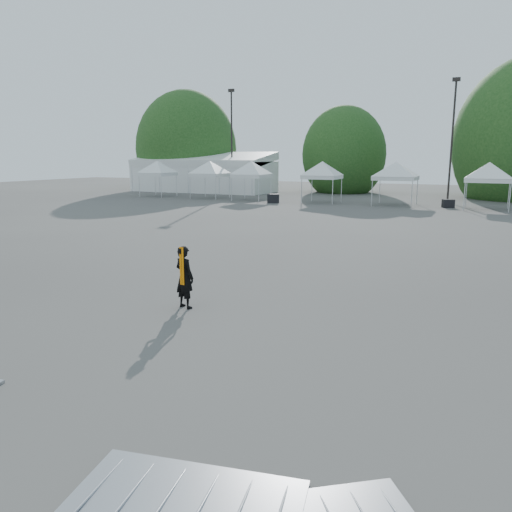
% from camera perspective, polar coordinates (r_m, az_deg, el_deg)
% --- Properties ---
extents(ground, '(120.00, 120.00, 0.00)m').
position_cam_1_polar(ground, '(13.79, -2.10, -4.26)').
color(ground, '#474442').
rests_on(ground, ground).
extents(marquee, '(15.00, 6.25, 4.23)m').
position_cam_1_polar(marquee, '(54.62, -6.03, 9.41)').
color(marquee, white).
rests_on(marquee, ground).
extents(light_pole_west, '(0.60, 0.25, 10.30)m').
position_cam_1_polar(light_pole_west, '(51.80, -2.80, 13.56)').
color(light_pole_west, black).
rests_on(light_pole_west, ground).
extents(light_pole_east, '(0.60, 0.25, 9.80)m').
position_cam_1_polar(light_pole_east, '(43.97, 21.54, 12.89)').
color(light_pole_east, black).
rests_on(light_pole_east, ground).
extents(tree_far_w, '(4.80, 4.80, 7.30)m').
position_cam_1_polar(tree_far_w, '(59.26, -7.95, 11.99)').
color(tree_far_w, '#382314').
rests_on(tree_far_w, ground).
extents(tree_mid_w, '(4.16, 4.16, 6.33)m').
position_cam_1_polar(tree_mid_w, '(53.70, 10.00, 11.36)').
color(tree_mid_w, '#382314').
rests_on(tree_mid_w, ground).
extents(tent_a, '(3.80, 3.80, 3.88)m').
position_cam_1_polar(tent_a, '(48.49, -11.21, 10.32)').
color(tent_a, silver).
rests_on(tent_a, ground).
extents(tent_b, '(3.98, 3.98, 3.88)m').
position_cam_1_polar(tent_b, '(45.72, -5.31, 10.43)').
color(tent_b, silver).
rests_on(tent_b, ground).
extents(tent_c, '(3.88, 3.88, 3.88)m').
position_cam_1_polar(tent_c, '(43.14, -0.53, 10.43)').
color(tent_c, silver).
rests_on(tent_c, ground).
extents(tent_d, '(3.91, 3.91, 3.88)m').
position_cam_1_polar(tent_d, '(41.22, 7.60, 10.30)').
color(tent_d, silver).
rests_on(tent_d, ground).
extents(tent_e, '(4.43, 4.43, 3.88)m').
position_cam_1_polar(tent_e, '(40.24, 15.75, 9.96)').
color(tent_e, silver).
rests_on(tent_e, ground).
extents(tent_f, '(4.30, 4.30, 3.88)m').
position_cam_1_polar(tent_f, '(39.06, 25.13, 9.30)').
color(tent_f, silver).
rests_on(tent_f, ground).
extents(man, '(0.65, 0.52, 1.56)m').
position_cam_1_polar(man, '(12.41, -8.17, -2.39)').
color(man, black).
rests_on(man, ground).
extents(barrier_mid, '(2.70, 1.70, 0.08)m').
position_cam_1_polar(barrier_mid, '(6.07, -7.96, -25.84)').
color(barrier_mid, '#9EA0A6').
rests_on(barrier_mid, ground).
extents(crate_west, '(1.13, 1.00, 0.73)m').
position_cam_1_polar(crate_west, '(40.75, 1.99, 6.59)').
color(crate_west, black).
rests_on(crate_west, ground).
extents(crate_mid, '(0.96, 0.86, 0.62)m').
position_cam_1_polar(crate_mid, '(39.53, 21.11, 5.62)').
color(crate_mid, black).
rests_on(crate_mid, ground).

